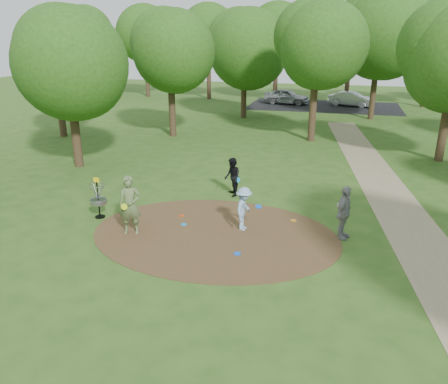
# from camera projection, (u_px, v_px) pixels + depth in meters

# --- Properties ---
(ground) EXTENTS (100.00, 100.00, 0.00)m
(ground) POSITION_uv_depth(u_px,v_px,m) (215.00, 234.00, 14.73)
(ground) COLOR #2D5119
(ground) RESTS_ON ground
(dirt_clearing) EXTENTS (8.40, 8.40, 0.02)m
(dirt_clearing) POSITION_uv_depth(u_px,v_px,m) (215.00, 234.00, 14.72)
(dirt_clearing) COLOR #47301C
(dirt_clearing) RESTS_ON ground
(footpath) EXTENTS (7.55, 39.89, 0.01)m
(footpath) POSITION_uv_depth(u_px,v_px,m) (413.00, 231.00, 14.94)
(footpath) COLOR #8C7A5B
(footpath) RESTS_ON ground
(parking_lot) EXTENTS (14.00, 8.00, 0.01)m
(parking_lot) POSITION_uv_depth(u_px,v_px,m) (323.00, 106.00, 41.48)
(parking_lot) COLOR black
(parking_lot) RESTS_ON ground
(player_observer_with_disc) EXTENTS (0.85, 0.68, 2.03)m
(player_observer_with_disc) POSITION_uv_depth(u_px,v_px,m) (130.00, 205.00, 14.47)
(player_observer_with_disc) COLOR #586C3E
(player_observer_with_disc) RESTS_ON ground
(player_throwing_with_disc) EXTENTS (0.97, 1.02, 1.53)m
(player_throwing_with_disc) POSITION_uv_depth(u_px,v_px,m) (244.00, 209.00, 14.84)
(player_throwing_with_disc) COLOR #88ACCB
(player_throwing_with_disc) RESTS_ON ground
(player_walking_with_disc) EXTENTS (0.88, 0.97, 1.61)m
(player_walking_with_disc) POSITION_uv_depth(u_px,v_px,m) (232.00, 177.00, 18.02)
(player_walking_with_disc) COLOR black
(player_walking_with_disc) RESTS_ON ground
(player_waiting_with_disc) EXTENTS (0.77, 1.14, 1.80)m
(player_waiting_with_disc) POSITION_uv_depth(u_px,v_px,m) (344.00, 213.00, 14.16)
(player_waiting_with_disc) COLOR gray
(player_waiting_with_disc) RESTS_ON ground
(disc_ground_cyan) EXTENTS (0.22, 0.22, 0.02)m
(disc_ground_cyan) POSITION_uv_depth(u_px,v_px,m) (184.00, 224.00, 15.42)
(disc_ground_cyan) COLOR #1989CE
(disc_ground_cyan) RESTS_ON dirt_clearing
(disc_ground_blue) EXTENTS (0.22, 0.22, 0.02)m
(disc_ground_blue) POSITION_uv_depth(u_px,v_px,m) (237.00, 254.00, 13.36)
(disc_ground_blue) COLOR blue
(disc_ground_blue) RESTS_ON dirt_clearing
(disc_ground_red) EXTENTS (0.22, 0.22, 0.02)m
(disc_ground_red) POSITION_uv_depth(u_px,v_px,m) (182.00, 216.00, 16.18)
(disc_ground_red) COLOR #BD4012
(disc_ground_red) RESTS_ON dirt_clearing
(car_left) EXTENTS (4.52, 2.28, 1.48)m
(car_left) POSITION_uv_depth(u_px,v_px,m) (287.00, 96.00, 42.44)
(car_left) COLOR #9DA0A4
(car_left) RESTS_ON ground
(car_right) EXTENTS (4.39, 2.50, 1.37)m
(car_right) POSITION_uv_depth(u_px,v_px,m) (351.00, 99.00, 41.13)
(car_right) COLOR #AFB2B7
(car_right) RESTS_ON ground
(disc_ground_orange) EXTENTS (0.22, 0.22, 0.02)m
(disc_ground_orange) POSITION_uv_depth(u_px,v_px,m) (293.00, 220.00, 15.75)
(disc_ground_orange) COLOR orange
(disc_ground_orange) RESTS_ON dirt_clearing
(disc_golf_basket) EXTENTS (0.63, 0.63, 1.54)m
(disc_golf_basket) POSITION_uv_depth(u_px,v_px,m) (98.00, 195.00, 15.81)
(disc_golf_basket) COLOR black
(disc_golf_basket) RESTS_ON ground
(tree_ring) EXTENTS (37.28, 46.22, 9.61)m
(tree_ring) POSITION_uv_depth(u_px,v_px,m) (330.00, 58.00, 20.24)
(tree_ring) COLOR #332316
(tree_ring) RESTS_ON ground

